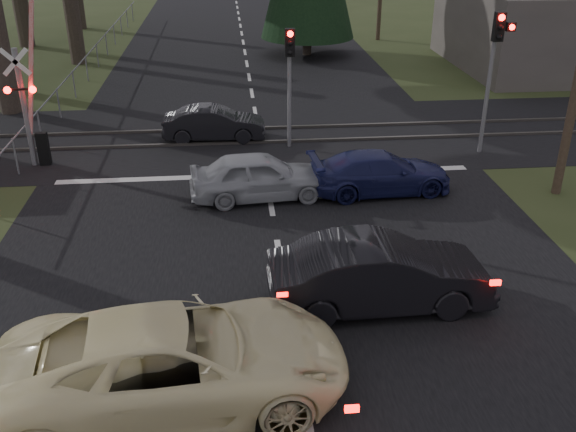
{
  "coord_description": "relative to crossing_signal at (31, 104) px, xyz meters",
  "views": [
    {
      "loc": [
        -1.1,
        -10.6,
        7.73
      ],
      "look_at": [
        0.16,
        2.53,
        1.3
      ],
      "focal_mm": 40.0,
      "sensor_mm": 36.0,
      "label": 1
    }
  ],
  "objects": [
    {
      "name": "cream_coupe",
      "position": [
        5.11,
        -11.63,
        -1.24
      ],
      "size": [
        6.12,
        3.27,
        1.64
      ],
      "primitive_type": "imported",
      "rotation": [
        0.0,
        0.0,
        1.67
      ],
      "color": "#F6EAB0",
      "rests_on": "ground"
    },
    {
      "name": "ground",
      "position": [
        7.27,
        -9.79,
        -2.06
      ],
      "size": [
        120.0,
        120.0,
        0.0
      ],
      "primitive_type": "plane",
      "color": "#2F3A1A",
      "rests_on": "ground"
    },
    {
      "name": "fence_left",
      "position": [
        -0.53,
        12.71,
        -2.06
      ],
      "size": [
        0.1,
        36.0,
        1.2
      ],
      "primitive_type": null,
      "color": "slate",
      "rests_on": "ground"
    },
    {
      "name": "dark_car_far",
      "position": [
        5.65,
        2.0,
        -1.46
      ],
      "size": [
        3.7,
        1.43,
        1.2
      ],
      "primitive_type": "imported",
      "rotation": [
        0.0,
        0.0,
        1.53
      ],
      "color": "black",
      "rests_on": "ground"
    },
    {
      "name": "dark_hatchback",
      "position": [
        9.19,
        -9.12,
        -1.29
      ],
      "size": [
        4.71,
        1.79,
        1.53
      ],
      "primitive_type": "imported",
      "rotation": [
        0.0,
        0.0,
        1.61
      ],
      "color": "black",
      "rests_on": "ground"
    },
    {
      "name": "blue_sedan",
      "position": [
        10.55,
        -3.21,
        -1.45
      ],
      "size": [
        4.32,
        2.02,
        1.22
      ],
      "primitive_type": "imported",
      "rotation": [
        0.0,
        0.0,
        1.65
      ],
      "color": "#171B47",
      "rests_on": "ground"
    },
    {
      "name": "silver_car",
      "position": [
        6.99,
        -3.31,
        -1.38
      ],
      "size": [
        4.12,
        1.92,
        1.36
      ],
      "primitive_type": "imported",
      "rotation": [
        0.0,
        0.0,
        1.65
      ],
      "color": "#9C9FA3",
      "rests_on": "ground"
    },
    {
      "name": "rail_corridor",
      "position": [
        7.27,
        2.21,
        -2.05
      ],
      "size": [
        120.0,
        8.0,
        0.01
      ],
      "primitive_type": "cube",
      "color": "black",
      "rests_on": "ground"
    },
    {
      "name": "road",
      "position": [
        7.27,
        0.21,
        -2.05
      ],
      "size": [
        14.0,
        100.0,
        0.01
      ],
      "primitive_type": "cube",
      "color": "black",
      "rests_on": "ground"
    },
    {
      "name": "crossing_signal",
      "position": [
        0.0,
        0.0,
        0.0
      ],
      "size": [
        1.62,
        0.38,
        6.96
      ],
      "color": "slate",
      "rests_on": "ground"
    },
    {
      "name": "rail_far",
      "position": [
        7.27,
        3.01,
        -2.01
      ],
      "size": [
        120.0,
        0.12,
        0.1
      ],
      "primitive_type": "cube",
      "color": "#59544C",
      "rests_on": "ground"
    },
    {
      "name": "rail_near",
      "position": [
        7.27,
        1.41,
        -2.01
      ],
      "size": [
        120.0,
        0.12,
        0.1
      ],
      "primitive_type": "cube",
      "color": "#59544C",
      "rests_on": "ground"
    },
    {
      "name": "traffic_signal_center",
      "position": [
        8.27,
        0.89,
        0.75
      ],
      "size": [
        0.32,
        0.48,
        4.1
      ],
      "color": "slate",
      "rests_on": "ground"
    },
    {
      "name": "traffic_signal_right",
      "position": [
        14.82,
        -0.31,
        1.26
      ],
      "size": [
        0.68,
        0.48,
        4.7
      ],
      "color": "slate",
      "rests_on": "ground"
    },
    {
      "name": "stop_line",
      "position": [
        7.27,
        -1.59,
        -2.05
      ],
      "size": [
        13.0,
        0.35,
        0.0
      ],
      "primitive_type": "cube",
      "color": "silver",
      "rests_on": "ground"
    }
  ]
}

